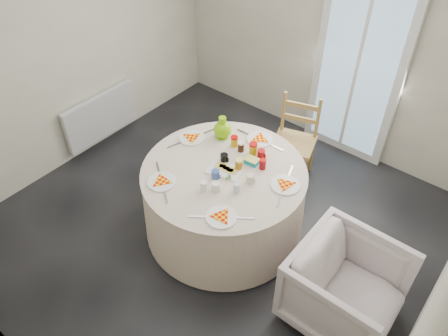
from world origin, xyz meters
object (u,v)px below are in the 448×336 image
Objects in this scene: radiator at (101,116)px; green_pitcher at (222,129)px; armchair at (346,287)px; wooden_chair at (294,143)px; table at (224,201)px.

radiator is 1.79m from green_pitcher.
radiator is 1.20× the size of armchair.
wooden_chair reaches higher than radiator.
green_pitcher reaches higher than wooden_chair.
armchair reaches higher than radiator.
radiator is at bearing 168.67° from green_pitcher.
green_pitcher reaches higher than table.
green_pitcher is (-0.42, -0.70, 0.40)m from wooden_chair.
radiator is 2.32m from wooden_chair.
green_pitcher is at bearing 7.27° from radiator.
armchair reaches higher than table.
radiator is 2.03m from table.
green_pitcher is (-1.69, 0.52, 0.48)m from armchair.
wooden_chair is 1.75m from armchair.
wooden_chair is 0.91m from green_pitcher.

